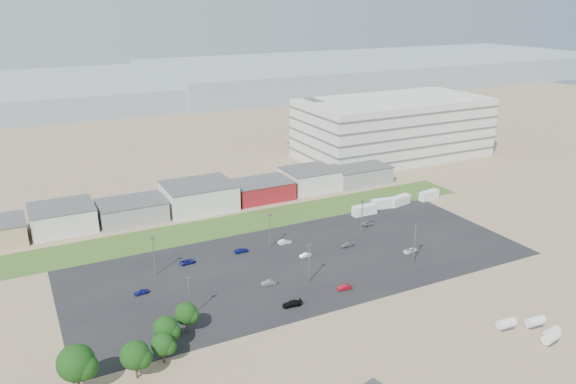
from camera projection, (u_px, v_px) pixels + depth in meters
ground at (324, 301)px, 127.78m from camera, size 700.00×700.00×0.00m
parking_lot at (302, 262)px, 146.78m from camera, size 120.00×50.00×0.01m
grass_strip at (238, 224)px, 171.59m from camera, size 160.00×16.00×0.02m
hills_backdrop at (152, 87)px, 408.92m from camera, size 700.00×200.00×9.00m
building_row at (166, 201)px, 179.01m from camera, size 170.00×20.00×8.00m
parking_garage at (393, 128)px, 242.39m from camera, size 80.00×40.00×25.00m
storage_tank_nw at (506, 323)px, 116.54m from camera, size 4.20×2.35×2.43m
storage_tank_ne at (535, 321)px, 117.33m from camera, size 4.29×2.46×2.46m
storage_tank_sw at (551, 337)px, 111.73m from camera, size 4.32×2.62×2.44m
storage_tank_se at (552, 332)px, 113.66m from camera, size 3.96×2.44×2.22m
box_trailer_a at (365, 210)px, 178.48m from camera, size 8.28×2.67×3.09m
box_trailer_b at (383, 203)px, 184.25m from camera, size 8.32×3.58×3.02m
box_trailer_c at (400, 200)px, 186.99m from camera, size 8.54×4.27×3.07m
box_trailer_d at (429, 195)px, 192.27m from camera, size 8.16×3.75×2.95m
tree_far_left at (76, 366)px, 96.47m from camera, size 6.97×6.97×10.46m
tree_left at (135, 358)px, 100.31m from camera, size 5.70×5.70×8.55m
tree_mid at (163, 347)px, 104.86m from camera, size 4.69×4.69×7.03m
tree_right at (166, 331)px, 108.89m from camera, size 5.34×5.34×8.01m
tree_near at (186, 316)px, 114.58m from camera, size 5.05×5.05×7.58m
lightpole_front_l at (190, 297)px, 119.87m from camera, size 1.11×0.46×9.42m
lightpole_front_m at (309, 264)px, 134.56m from camera, size 1.17×0.49×9.93m
lightpole_front_r at (415, 243)px, 145.37m from camera, size 1.23×0.51×10.49m
lightpole_back_l at (154, 256)px, 138.10m from camera, size 1.19×0.50×10.13m
lightpole_back_m at (270, 231)px, 153.58m from camera, size 1.15×0.48×9.77m
lightpole_back_r at (362, 218)px, 162.27m from camera, size 1.22×0.51×10.37m
parked_car_0 at (410, 251)px, 151.82m from camera, size 4.31×2.25×1.16m
parked_car_3 at (292, 304)px, 125.29m from camera, size 4.61×2.25×1.29m
parked_car_4 at (269, 283)px, 134.61m from camera, size 3.96×1.81×1.26m
parked_car_5 at (141, 292)px, 130.41m from camera, size 3.44×1.59×1.14m
parked_car_6 at (241, 250)px, 151.98m from camera, size 3.96×1.62×1.15m
parked_car_7 at (305, 255)px, 149.23m from camera, size 3.46×1.53×1.10m
parked_car_8 at (367, 224)px, 169.84m from camera, size 4.00×2.05×1.30m
parked_car_9 at (188, 262)px, 145.46m from camera, size 4.26×2.28×1.14m
parked_car_10 at (171, 331)px, 114.83m from camera, size 4.56×2.31×1.27m
parked_car_11 at (285, 242)px, 157.21m from camera, size 3.98×1.53×1.29m
parked_car_12 at (346, 245)px, 155.38m from camera, size 3.89×1.69×1.12m
parked_car_13 at (344, 287)px, 132.46m from camera, size 3.73×1.58×1.20m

